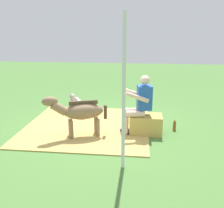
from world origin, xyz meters
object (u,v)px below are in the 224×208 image
object	(u,v)px
tent_pole_left	(124,95)
pony_lying	(78,107)
hay_bale	(146,124)
soda_bottle	(174,125)
person_seated	(139,103)
pony_standing	(79,112)

from	to	relation	value
tent_pole_left	pony_lying	bearing A→B (deg)	-62.50
hay_bale	soda_bottle	bearing A→B (deg)	-158.42
soda_bottle	tent_pole_left	bearing A→B (deg)	59.73
hay_bale	tent_pole_left	distance (m)	1.89
person_seated	soda_bottle	distance (m)	1.04
person_seated	pony_lying	bearing A→B (deg)	-36.36
hay_bale	tent_pole_left	size ratio (longest dim) A/B	0.28
person_seated	tent_pole_left	distance (m)	1.63
hay_bale	soda_bottle	world-z (taller)	hay_bale
hay_bale	person_seated	size ratio (longest dim) A/B	0.54
person_seated	tent_pole_left	world-z (taller)	tent_pole_left
soda_bottle	tent_pole_left	distance (m)	2.36
hay_bale	soda_bottle	size ratio (longest dim) A/B	2.74
hay_bale	person_seated	distance (m)	0.52
hay_bale	pony_lying	distance (m)	2.18
hay_bale	pony_standing	size ratio (longest dim) A/B	0.54
pony_standing	pony_lying	bearing A→B (deg)	-74.97
tent_pole_left	pony_standing	bearing A→B (deg)	-49.64
pony_lying	soda_bottle	size ratio (longest dim) A/B	5.09
soda_bottle	tent_pole_left	size ratio (longest dim) A/B	0.10
person_seated	soda_bottle	world-z (taller)	person_seated
pony_lying	hay_bale	bearing A→B (deg)	146.50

